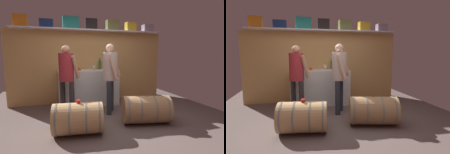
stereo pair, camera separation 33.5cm
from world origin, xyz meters
The scene contains 19 objects.
ground_plane centered at (0.00, 0.53, -0.01)m, with size 5.65×7.42×0.02m, color brown.
back_wall_panel centered at (0.00, 2.11, 1.01)m, with size 4.45×0.10×2.01m, color tan.
high_shelf_board centered at (0.00, 1.96, 2.03)m, with size 4.09×0.40×0.03m, color silver.
toolcase_orange centered at (-1.77, 1.96, 2.19)m, with size 0.32×0.19×0.29m, color orange.
toolcase_navy centered at (-1.17, 1.96, 2.15)m, with size 0.33×0.25×0.21m, color navy.
toolcase_teal centered at (-0.56, 1.96, 2.20)m, with size 0.41×0.20×0.32m, color #1E837A.
toolcase_black centered at (-0.02, 1.96, 2.19)m, with size 0.32×0.21×0.29m, color black.
toolcase_olive centered at (0.60, 1.96, 2.19)m, with size 0.33×0.23×0.29m, color olive.
toolcase_yellow centered at (1.19, 1.96, 2.17)m, with size 0.31×0.20×0.26m, color yellow.
toolcase_grey centered at (1.75, 1.96, 2.15)m, with size 0.30×0.23×0.21m, color gray.
work_cabinet centered at (-0.17, 1.72, 0.47)m, with size 1.57×0.66×0.95m, color white.
wine_bottle_green centered at (0.23, 1.95, 1.09)m, with size 0.08×0.08×0.32m.
wine_glass centered at (-0.02, 1.66, 1.03)m, with size 0.08×0.08×0.13m.
red_funnel centered at (-0.40, 1.73, 1.00)m, with size 0.11×0.11×0.11m, color red.
wine_barrel_near centered at (-0.68, 0.02, 0.28)m, with size 0.92×0.67×0.57m.
wine_barrel_far centered at (0.69, 0.07, 0.28)m, with size 1.03×0.75×0.57m.
tasting_cup centered at (-0.67, 0.02, 0.58)m, with size 0.07×0.07×0.05m, color red.
winemaker_pouring centered at (0.20, 0.88, 0.99)m, with size 0.48×0.53×1.62m.
visitor_tasting centered at (-0.77, 1.15, 0.97)m, with size 0.49×0.51×1.58m.
Camera 1 is at (-1.06, -2.95, 1.43)m, focal length 28.13 mm.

